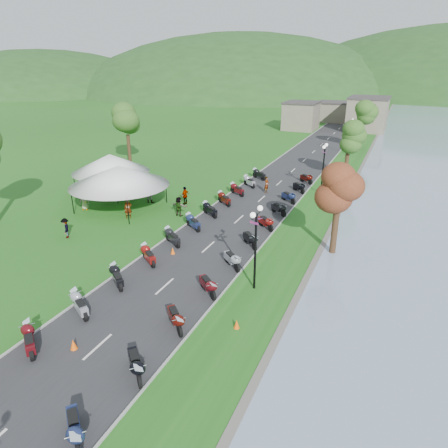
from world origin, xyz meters
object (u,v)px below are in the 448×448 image
at_px(vendor_tent_main, 120,187).
at_px(pedestrian_a, 129,218).
at_px(pedestrian_c, 67,238).
at_px(pedestrian_b, 150,202).

xyz_separation_m(vendor_tent_main, pedestrian_a, (2.11, -1.85, -2.00)).
bearing_deg(vendor_tent_main, pedestrian_a, -41.25).
height_order(vendor_tent_main, pedestrian_c, vendor_tent_main).
relative_size(pedestrian_a, pedestrian_c, 1.13).
bearing_deg(vendor_tent_main, pedestrian_b, 59.71).
distance_m(pedestrian_a, pedestrian_c, 5.63).
relative_size(pedestrian_b, pedestrian_c, 1.26).
bearing_deg(vendor_tent_main, pedestrian_c, -88.07).
bearing_deg(pedestrian_b, pedestrian_a, 97.15).
bearing_deg(pedestrian_c, pedestrian_b, 132.54).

